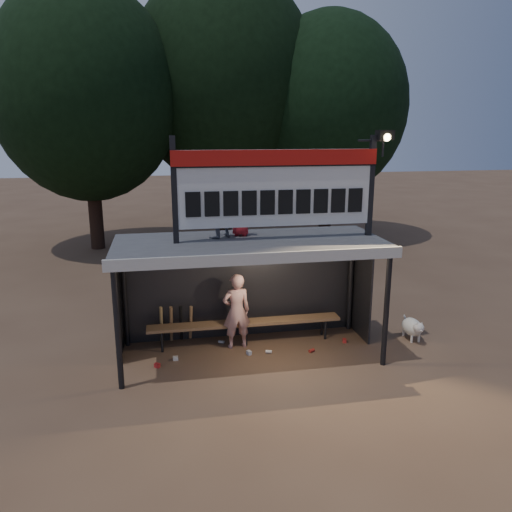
% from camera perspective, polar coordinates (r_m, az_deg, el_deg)
% --- Properties ---
extents(ground, '(80.00, 80.00, 0.00)m').
position_cam_1_polar(ground, '(10.06, -0.71, -11.16)').
color(ground, '#503828').
rests_on(ground, ground).
extents(player, '(0.60, 0.42, 1.56)m').
position_cam_1_polar(player, '(10.08, -2.25, -6.31)').
color(player, white).
rests_on(player, ground).
extents(child_a, '(0.68, 0.64, 1.11)m').
position_cam_1_polar(child_a, '(9.42, -4.57, 5.41)').
color(child_a, slate).
rests_on(child_a, dugout_shelter).
extents(child_b, '(0.50, 0.43, 0.86)m').
position_cam_1_polar(child_b, '(9.61, -1.77, 4.87)').
color(child_b, '#B21B23').
rests_on(child_b, dugout_shelter).
extents(dugout_shelter, '(5.10, 2.08, 2.32)m').
position_cam_1_polar(dugout_shelter, '(9.65, -1.00, -0.59)').
color(dugout_shelter, '#404043').
rests_on(dugout_shelter, ground).
extents(scoreboard_assembly, '(4.10, 0.27, 1.99)m').
position_cam_1_polar(scoreboard_assembly, '(9.24, 2.68, 8.07)').
color(scoreboard_assembly, black).
rests_on(scoreboard_assembly, dugout_shelter).
extents(bench, '(4.00, 0.35, 0.48)m').
position_cam_1_polar(bench, '(10.38, -1.25, -7.71)').
color(bench, olive).
rests_on(bench, ground).
extents(tree_left, '(6.46, 6.46, 9.27)m').
position_cam_1_polar(tree_left, '(19.14, -18.85, 17.15)').
color(tree_left, black).
rests_on(tree_left, ground).
extents(tree_mid, '(7.22, 7.22, 10.36)m').
position_cam_1_polar(tree_mid, '(20.69, -3.74, 19.39)').
color(tree_mid, black).
rests_on(tree_mid, ground).
extents(tree_right, '(6.08, 6.08, 8.72)m').
position_cam_1_polar(tree_right, '(20.54, 8.30, 16.58)').
color(tree_right, black).
rests_on(tree_right, ground).
extents(dog, '(0.36, 0.81, 0.49)m').
position_cam_1_polar(dog, '(11.10, 17.47, -7.76)').
color(dog, silver).
rests_on(dog, ground).
extents(bats, '(0.69, 0.35, 0.84)m').
position_cam_1_polar(bats, '(10.52, -9.12, -7.63)').
color(bats, '#A5834D').
rests_on(bats, ground).
extents(litter, '(3.95, 0.95, 0.08)m').
position_cam_1_polar(litter, '(10.09, -0.93, -10.85)').
color(litter, '#A9211D').
rests_on(litter, ground).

